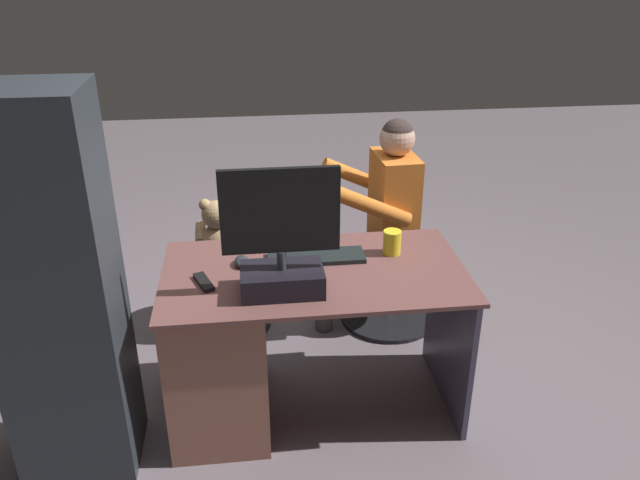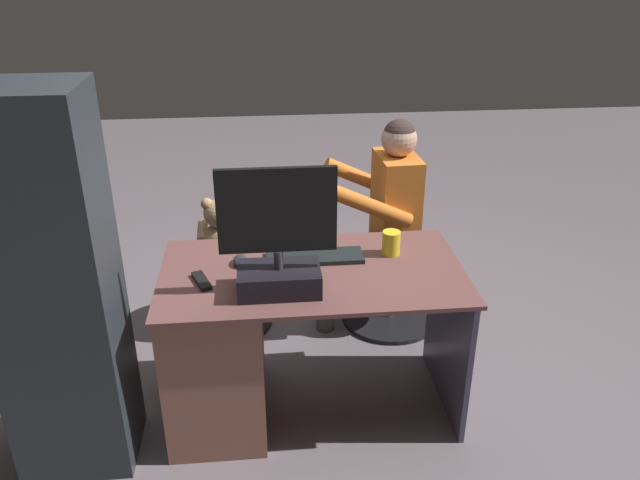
{
  "view_description": "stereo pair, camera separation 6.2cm",
  "coord_description": "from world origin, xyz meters",
  "px_view_note": "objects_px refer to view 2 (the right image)",
  "views": [
    {
      "loc": [
        0.25,
        2.65,
        1.97
      ],
      "look_at": [
        -0.07,
        -0.01,
        0.68
      ],
      "focal_mm": 35.27,
      "sensor_mm": 36.0,
      "label": 1
    },
    {
      "loc": [
        0.19,
        2.66,
        1.97
      ],
      "look_at": [
        -0.07,
        -0.01,
        0.68
      ],
      "focal_mm": 35.27,
      "sensor_mm": 36.0,
      "label": 2
    }
  ],
  "objects_px": {
    "cup": "(391,243)",
    "person": "(380,211)",
    "desk": "(236,342)",
    "monitor": "(278,253)",
    "tv_remote": "(202,281)",
    "keyboard": "(315,257)",
    "visitor_chair": "(391,284)",
    "office_chair_teddy": "(223,287)",
    "computer_mouse": "(240,260)",
    "teddy_bear": "(219,230)"
  },
  "relations": [
    {
      "from": "cup",
      "to": "tv_remote",
      "type": "height_order",
      "value": "cup"
    },
    {
      "from": "visitor_chair",
      "to": "cup",
      "type": "bearing_deg",
      "value": 76.06
    },
    {
      "from": "monitor",
      "to": "keyboard",
      "type": "relative_size",
      "value": 1.22
    },
    {
      "from": "monitor",
      "to": "tv_remote",
      "type": "distance_m",
      "value": 0.36
    },
    {
      "from": "office_chair_teddy",
      "to": "visitor_chair",
      "type": "bearing_deg",
      "value": 176.74
    },
    {
      "from": "keyboard",
      "to": "teddy_bear",
      "type": "height_order",
      "value": "teddy_bear"
    },
    {
      "from": "desk",
      "to": "monitor",
      "type": "height_order",
      "value": "monitor"
    },
    {
      "from": "desk",
      "to": "computer_mouse",
      "type": "height_order",
      "value": "computer_mouse"
    },
    {
      "from": "monitor",
      "to": "person",
      "type": "relative_size",
      "value": 0.44
    },
    {
      "from": "desk",
      "to": "monitor",
      "type": "distance_m",
      "value": 0.56
    },
    {
      "from": "person",
      "to": "cup",
      "type": "bearing_deg",
      "value": 83.99
    },
    {
      "from": "desk",
      "to": "office_chair_teddy",
      "type": "height_order",
      "value": "desk"
    },
    {
      "from": "keyboard",
      "to": "cup",
      "type": "xyz_separation_m",
      "value": [
        -0.34,
        -0.02,
        0.04
      ]
    },
    {
      "from": "teddy_bear",
      "to": "cup",
      "type": "bearing_deg",
      "value": 141.29
    },
    {
      "from": "tv_remote",
      "to": "teddy_bear",
      "type": "relative_size",
      "value": 0.44
    },
    {
      "from": "cup",
      "to": "computer_mouse",
      "type": "bearing_deg",
      "value": 2.94
    },
    {
      "from": "desk",
      "to": "monitor",
      "type": "relative_size",
      "value": 2.49
    },
    {
      "from": "computer_mouse",
      "to": "keyboard",
      "type": "bearing_deg",
      "value": -176.92
    },
    {
      "from": "computer_mouse",
      "to": "visitor_chair",
      "type": "xyz_separation_m",
      "value": [
        -0.8,
        -0.6,
        -0.5
      ]
    },
    {
      "from": "keyboard",
      "to": "person",
      "type": "relative_size",
      "value": 0.36
    },
    {
      "from": "keyboard",
      "to": "person",
      "type": "xyz_separation_m",
      "value": [
        -0.4,
        -0.59,
        -0.05
      ]
    },
    {
      "from": "tv_remote",
      "to": "visitor_chair",
      "type": "bearing_deg",
      "value": -162.66
    },
    {
      "from": "computer_mouse",
      "to": "tv_remote",
      "type": "xyz_separation_m",
      "value": [
        0.15,
        0.15,
        -0.01
      ]
    },
    {
      "from": "monitor",
      "to": "visitor_chair",
      "type": "bearing_deg",
      "value": -127.47
    },
    {
      "from": "tv_remote",
      "to": "office_chair_teddy",
      "type": "relative_size",
      "value": 0.28
    },
    {
      "from": "cup",
      "to": "person",
      "type": "height_order",
      "value": "person"
    },
    {
      "from": "cup",
      "to": "person",
      "type": "relative_size",
      "value": 0.09
    },
    {
      "from": "tv_remote",
      "to": "visitor_chair",
      "type": "relative_size",
      "value": 0.28
    },
    {
      "from": "computer_mouse",
      "to": "visitor_chair",
      "type": "distance_m",
      "value": 1.12
    },
    {
      "from": "keyboard",
      "to": "tv_remote",
      "type": "xyz_separation_m",
      "value": [
        0.48,
        0.16,
        -0.0
      ]
    },
    {
      "from": "office_chair_teddy",
      "to": "monitor",
      "type": "bearing_deg",
      "value": 107.93
    },
    {
      "from": "desk",
      "to": "visitor_chair",
      "type": "height_order",
      "value": "desk"
    },
    {
      "from": "keyboard",
      "to": "cup",
      "type": "height_order",
      "value": "cup"
    },
    {
      "from": "desk",
      "to": "tv_remote",
      "type": "bearing_deg",
      "value": 27.02
    },
    {
      "from": "person",
      "to": "monitor",
      "type": "bearing_deg",
      "value": 56.31
    },
    {
      "from": "teddy_bear",
      "to": "visitor_chair",
      "type": "xyz_separation_m",
      "value": [
        -0.93,
        0.06,
        -0.35
      ]
    },
    {
      "from": "computer_mouse",
      "to": "person",
      "type": "height_order",
      "value": "person"
    },
    {
      "from": "computer_mouse",
      "to": "office_chair_teddy",
      "type": "relative_size",
      "value": 0.18
    },
    {
      "from": "visitor_chair",
      "to": "person",
      "type": "bearing_deg",
      "value": -3.26
    },
    {
      "from": "teddy_bear",
      "to": "office_chair_teddy",
      "type": "bearing_deg",
      "value": 90.0
    },
    {
      "from": "cup",
      "to": "visitor_chair",
      "type": "xyz_separation_m",
      "value": [
        -0.14,
        -0.57,
        -0.54
      ]
    },
    {
      "from": "monitor",
      "to": "tv_remote",
      "type": "height_order",
      "value": "monitor"
    },
    {
      "from": "computer_mouse",
      "to": "office_chair_teddy",
      "type": "distance_m",
      "value": 0.83
    },
    {
      "from": "teddy_bear",
      "to": "tv_remote",
      "type": "bearing_deg",
      "value": 88.41
    },
    {
      "from": "desk",
      "to": "teddy_bear",
      "type": "xyz_separation_m",
      "value": [
        0.09,
        -0.76,
        0.2
      ]
    },
    {
      "from": "keyboard",
      "to": "tv_remote",
      "type": "height_order",
      "value": "keyboard"
    },
    {
      "from": "cup",
      "to": "person",
      "type": "xyz_separation_m",
      "value": [
        -0.06,
        -0.57,
        -0.1
      ]
    },
    {
      "from": "cup",
      "to": "desk",
      "type": "bearing_deg",
      "value": 9.83
    },
    {
      "from": "office_chair_teddy",
      "to": "keyboard",
      "type": "bearing_deg",
      "value": 125.35
    },
    {
      "from": "cup",
      "to": "person",
      "type": "distance_m",
      "value": 0.59
    }
  ]
}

